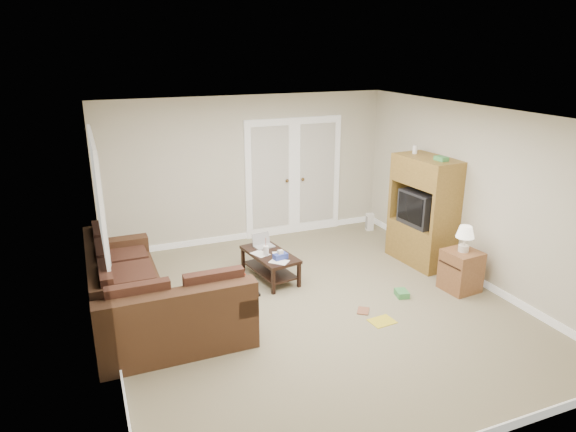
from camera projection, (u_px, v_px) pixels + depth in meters
name	position (u px, v px, depth m)	size (l,w,h in m)	color
floor	(314.00, 306.00, 6.76)	(5.50, 5.50, 0.00)	gray
ceiling	(317.00, 115.00, 5.97)	(5.00, 5.50, 0.02)	white
wall_left	(103.00, 244.00, 5.47)	(0.02, 5.50, 2.50)	beige
wall_right	(475.00, 195.00, 7.26)	(0.02, 5.50, 2.50)	beige
wall_back	(247.00, 169.00, 8.78)	(5.00, 0.02, 2.50)	beige
wall_front	(467.00, 321.00, 3.95)	(5.00, 0.02, 2.50)	beige
baseboards	(314.00, 303.00, 6.74)	(5.00, 5.50, 0.10)	white
french_doors	(294.00, 177.00, 9.12)	(1.80, 0.05, 2.13)	white
window_left	(99.00, 193.00, 6.27)	(0.05, 1.92, 1.42)	white
sectional_sofa	(145.00, 300.00, 6.26)	(1.77, 2.64, 0.81)	#492E1C
coffee_table	(270.00, 264.00, 7.51)	(0.65, 1.06, 0.67)	black
tv_armoire	(424.00, 210.00, 7.92)	(0.66, 1.09, 1.81)	olive
side_cabinet	(461.00, 267.00, 7.12)	(0.49, 0.49, 0.95)	brown
space_heater	(370.00, 222.00, 9.51)	(0.13, 0.11, 0.32)	white
floor_magazine	(382.00, 321.00, 6.39)	(0.31, 0.24, 0.01)	gold
floor_greenbox	(402.00, 293.00, 7.02)	(0.16, 0.21, 0.08)	#44954D
floor_book	(358.00, 310.00, 6.65)	(0.15, 0.20, 0.02)	brown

